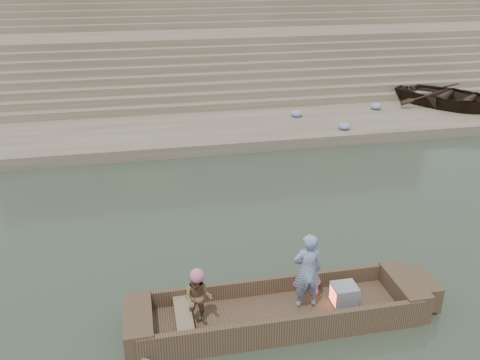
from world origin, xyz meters
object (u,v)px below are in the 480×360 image
object	(u,v)px
standing_man	(307,271)
beached_rowboat	(451,96)
main_rowboat	(277,317)
rowing_man	(198,298)
television	(344,295)

from	to	relation	value
standing_man	beached_rowboat	distance (m)	15.20
main_rowboat	rowing_man	xyz separation A→B (m)	(-1.48, -0.02, 0.65)
television	standing_man	bearing A→B (deg)	172.70
main_rowboat	television	size ratio (longest dim) A/B	10.87
rowing_man	television	distance (m)	2.80
main_rowboat	beached_rowboat	distance (m)	15.68
rowing_man	television	bearing A→B (deg)	17.81
main_rowboat	television	bearing A→B (deg)	0.00
standing_man	rowing_man	bearing A→B (deg)	5.35
rowing_man	beached_rowboat	size ratio (longest dim) A/B	0.24
main_rowboat	rowing_man	distance (m)	1.62
beached_rowboat	main_rowboat	bearing A→B (deg)	-171.38
beached_rowboat	rowing_man	bearing A→B (deg)	-175.05
beached_rowboat	television	bearing A→B (deg)	-167.71
rowing_man	standing_man	bearing A→B (deg)	20.51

